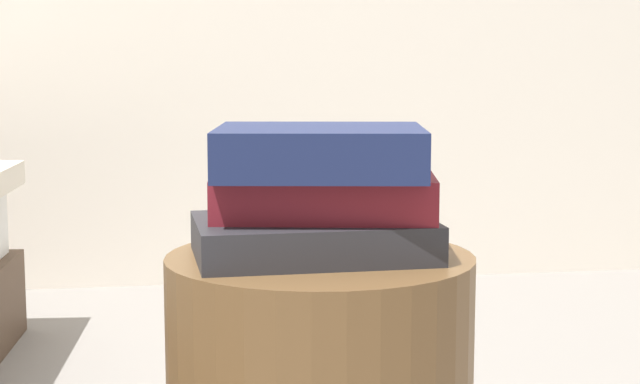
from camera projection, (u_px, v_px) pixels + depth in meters
book_charcoal at (313, 238)px, 1.27m from camera, size 0.30×0.21×0.05m
book_maroon at (325, 196)px, 1.28m from camera, size 0.30×0.21×0.05m
book_navy at (318, 152)px, 1.26m from camera, size 0.29×0.25×0.06m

